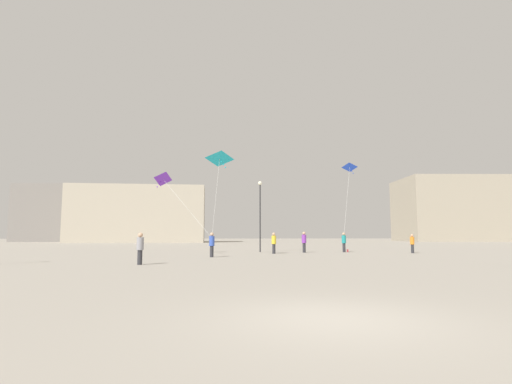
% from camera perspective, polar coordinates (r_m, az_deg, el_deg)
% --- Properties ---
extents(ground_plane, '(300.00, 300.00, 0.00)m').
position_cam_1_polar(ground_plane, '(7.79, 11.22, -17.35)').
color(ground_plane, '#9E9689').
extents(person_in_teal, '(0.37, 0.37, 1.72)m').
position_cam_1_polar(person_in_teal, '(36.16, 12.44, -6.90)').
color(person_in_teal, '#2D2D33').
rests_on(person_in_teal, ground_plane).
extents(person_in_grey, '(0.36, 0.36, 1.64)m').
position_cam_1_polar(person_in_grey, '(21.46, -16.22, -7.56)').
color(person_in_grey, '#2D2D33').
rests_on(person_in_grey, ground_plane).
extents(person_in_yellow, '(0.37, 0.37, 1.70)m').
position_cam_1_polar(person_in_yellow, '(32.55, 2.56, -7.16)').
color(person_in_yellow, '#2D2D33').
rests_on(person_in_yellow, ground_plane).
extents(person_in_purple, '(0.39, 0.39, 1.78)m').
position_cam_1_polar(person_in_purple, '(34.79, 6.88, -6.98)').
color(person_in_purple, '#2D2D33').
rests_on(person_in_purple, ground_plane).
extents(person_in_orange, '(0.34, 0.34, 1.58)m').
position_cam_1_polar(person_in_orange, '(35.89, 21.42, -6.75)').
color(person_in_orange, '#2D2D33').
rests_on(person_in_orange, ground_plane).
extents(person_in_blue, '(0.37, 0.37, 1.68)m').
position_cam_1_polar(person_in_blue, '(27.68, -6.34, -7.34)').
color(person_in_blue, '#2D2D33').
rests_on(person_in_blue, ground_plane).
extents(kite_cyan_delta, '(1.73, 1.58, 6.11)m').
position_cam_1_polar(kite_cyan_delta, '(29.17, -5.23, 4.68)').
color(kite_cyan_delta, '#1EB2C6').
extents(kite_violet_delta, '(4.60, 4.34, 4.96)m').
position_cam_1_polar(kite_violet_delta, '(31.89, -13.14, 1.72)').
color(kite_violet_delta, purple).
extents(kite_cobalt_delta, '(2.27, 3.38, 7.09)m').
position_cam_1_polar(kite_cobalt_delta, '(39.90, 13.23, 3.28)').
color(kite_cobalt_delta, blue).
extents(building_left_hall, '(20.57, 16.92, 12.44)m').
position_cam_1_polar(building_left_hall, '(101.68, -24.83, -2.90)').
color(building_left_hall, gray).
rests_on(building_left_hall, ground_plane).
extents(building_centre_hall, '(26.43, 10.89, 11.15)m').
position_cam_1_polar(building_centre_hall, '(83.56, -16.42, -3.09)').
color(building_centre_hall, '#B2A893').
rests_on(building_centre_hall, ground_plane).
extents(building_right_hall, '(26.84, 18.02, 14.72)m').
position_cam_1_polar(building_right_hall, '(105.71, 26.72, -2.30)').
color(building_right_hall, '#A39984').
rests_on(building_right_hall, ground_plane).
extents(lamppost_west, '(0.36, 0.36, 6.31)m').
position_cam_1_polar(lamppost_west, '(35.67, 0.59, -1.99)').
color(lamppost_west, '#2D2D30').
rests_on(lamppost_west, ground_plane).
extents(handbag_beside_flyer, '(0.22, 0.35, 0.24)m').
position_cam_1_polar(handbag_beside_flyer, '(36.39, 12.96, -8.18)').
color(handbag_beside_flyer, maroon).
rests_on(handbag_beside_flyer, ground_plane).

